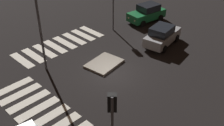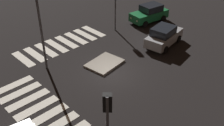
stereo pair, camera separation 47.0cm
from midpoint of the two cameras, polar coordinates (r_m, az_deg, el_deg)
The scene contains 8 objects.
ground_plane at distance 21.77m, azimuth -0.62°, elevation -2.23°, with size 80.00×80.00×0.00m, color black.
traffic_island at distance 22.88m, azimuth -2.26°, elevation -0.11°, with size 3.18×2.55×0.18m.
car_silver at distance 25.99m, azimuth 10.00°, elevation 5.73°, with size 4.53×2.54×1.89m.
car_green at distance 30.91m, azimuth 6.91°, elevation 10.38°, with size 4.56×2.55×1.91m.
traffic_light_north at distance 13.06m, azimuth -1.02°, elevation -10.52°, with size 0.54×0.54×4.56m.
street_lamp at distance 20.77m, azimuth -16.05°, elevation 10.48°, with size 0.56×0.56×7.35m.
crosswalk_near at distance 26.46m, azimuth -11.38°, elevation 3.82°, with size 8.75×3.20×0.02m.
crosswalk_side at distance 18.75m, azimuth -15.05°, elevation -10.17°, with size 3.20×8.75×0.02m.
Camera 1 is at (12.81, 12.58, 12.31)m, focal length 43.51 mm.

